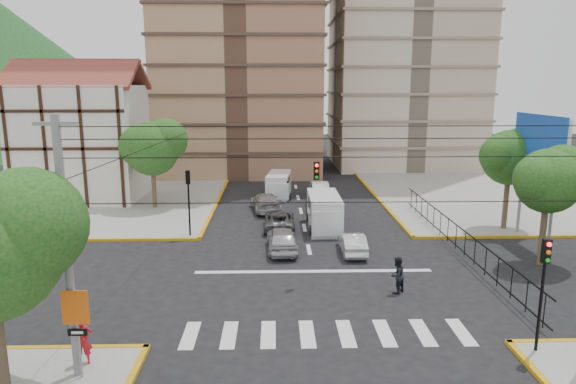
{
  "coord_description": "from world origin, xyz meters",
  "views": [
    {
      "loc": [
        -2.1,
        -25.41,
        10.05
      ],
      "look_at": [
        -1.34,
        3.42,
        4.0
      ],
      "focal_mm": 32.0,
      "sensor_mm": 36.0,
      "label": 1
    }
  ],
  "objects_px": {
    "van_right_lane": "(325,213)",
    "pedestrian_crosswalk": "(397,275)",
    "van_left_lane": "(279,186)",
    "traffic_light_nw": "(188,192)",
    "car_silver_front_left": "(282,239)",
    "traffic_light_se": "(543,277)",
    "pedestrian_sw_corner": "(83,341)",
    "district_sign": "(76,316)",
    "car_white_front_right": "(352,243)"
  },
  "relations": [
    {
      "from": "van_left_lane",
      "to": "pedestrian_sw_corner",
      "type": "distance_m",
      "value": 29.42
    },
    {
      "from": "van_left_lane",
      "to": "car_white_front_right",
      "type": "xyz_separation_m",
      "value": [
        4.33,
        -15.92,
        -0.41
      ]
    },
    {
      "from": "van_right_lane",
      "to": "district_sign",
      "type": "bearing_deg",
      "value": -118.59
    },
    {
      "from": "car_silver_front_left",
      "to": "traffic_light_se",
      "type": "bearing_deg",
      "value": 124.49
    },
    {
      "from": "traffic_light_nw",
      "to": "pedestrian_crosswalk",
      "type": "distance_m",
      "value": 15.28
    },
    {
      "from": "traffic_light_se",
      "to": "van_right_lane",
      "type": "xyz_separation_m",
      "value": [
        -6.42,
        17.24,
        -1.93
      ]
    },
    {
      "from": "district_sign",
      "to": "pedestrian_sw_corner",
      "type": "distance_m",
      "value": 1.7
    },
    {
      "from": "van_right_lane",
      "to": "traffic_light_se",
      "type": "bearing_deg",
      "value": -69.58
    },
    {
      "from": "van_right_lane",
      "to": "car_white_front_right",
      "type": "relative_size",
      "value": 1.38
    },
    {
      "from": "car_silver_front_left",
      "to": "pedestrian_sw_corner",
      "type": "bearing_deg",
      "value": 58.15
    },
    {
      "from": "traffic_light_nw",
      "to": "van_left_lane",
      "type": "bearing_deg",
      "value": 63.96
    },
    {
      "from": "car_white_front_right",
      "to": "pedestrian_crosswalk",
      "type": "bearing_deg",
      "value": 101.82
    },
    {
      "from": "van_left_lane",
      "to": "car_silver_front_left",
      "type": "relative_size",
      "value": 1.12
    },
    {
      "from": "traffic_light_nw",
      "to": "pedestrian_crosswalk",
      "type": "xyz_separation_m",
      "value": [
        11.66,
        -9.63,
        -2.2
      ]
    },
    {
      "from": "car_white_front_right",
      "to": "van_right_lane",
      "type": "bearing_deg",
      "value": -76.85
    },
    {
      "from": "van_left_lane",
      "to": "car_silver_front_left",
      "type": "height_order",
      "value": "van_left_lane"
    },
    {
      "from": "van_right_lane",
      "to": "pedestrian_crosswalk",
      "type": "relative_size",
      "value": 2.94
    },
    {
      "from": "van_right_lane",
      "to": "car_white_front_right",
      "type": "xyz_separation_m",
      "value": [
        1.2,
        -5.17,
        -0.54
      ]
    },
    {
      "from": "car_silver_front_left",
      "to": "car_white_front_right",
      "type": "bearing_deg",
      "value": 170.69
    },
    {
      "from": "district_sign",
      "to": "van_left_lane",
      "type": "bearing_deg",
      "value": 76.52
    },
    {
      "from": "traffic_light_se",
      "to": "district_sign",
      "type": "bearing_deg",
      "value": -175.05
    },
    {
      "from": "car_silver_front_left",
      "to": "car_white_front_right",
      "type": "xyz_separation_m",
      "value": [
        4.26,
        -0.51,
        -0.11
      ]
    },
    {
      "from": "van_right_lane",
      "to": "car_silver_front_left",
      "type": "height_order",
      "value": "van_right_lane"
    },
    {
      "from": "car_white_front_right",
      "to": "pedestrian_crosswalk",
      "type": "distance_m",
      "value": 6.24
    },
    {
      "from": "district_sign",
      "to": "pedestrian_crosswalk",
      "type": "bearing_deg",
      "value": 30.35
    },
    {
      "from": "traffic_light_se",
      "to": "traffic_light_nw",
      "type": "relative_size",
      "value": 1.0
    },
    {
      "from": "pedestrian_sw_corner",
      "to": "pedestrian_crosswalk",
      "type": "relative_size",
      "value": 0.98
    },
    {
      "from": "district_sign",
      "to": "pedestrian_sw_corner",
      "type": "bearing_deg",
      "value": 104.12
    },
    {
      "from": "traffic_light_nw",
      "to": "car_silver_front_left",
      "type": "relative_size",
      "value": 0.99
    },
    {
      "from": "van_left_lane",
      "to": "pedestrian_crosswalk",
      "type": "height_order",
      "value": "van_left_lane"
    },
    {
      "from": "traffic_light_se",
      "to": "pedestrian_sw_corner",
      "type": "distance_m",
      "value": 16.97
    },
    {
      "from": "van_right_lane",
      "to": "pedestrian_sw_corner",
      "type": "distance_m",
      "value": 20.58
    },
    {
      "from": "van_right_lane",
      "to": "van_left_lane",
      "type": "relative_size",
      "value": 1.08
    },
    {
      "from": "district_sign",
      "to": "traffic_light_se",
      "type": "bearing_deg",
      "value": 4.95
    },
    {
      "from": "traffic_light_se",
      "to": "district_sign",
      "type": "height_order",
      "value": "traffic_light_se"
    },
    {
      "from": "car_white_front_right",
      "to": "pedestrian_crosswalk",
      "type": "relative_size",
      "value": 2.13
    },
    {
      "from": "traffic_light_se",
      "to": "pedestrian_sw_corner",
      "type": "relative_size",
      "value": 2.46
    },
    {
      "from": "pedestrian_sw_corner",
      "to": "pedestrian_crosswalk",
      "type": "bearing_deg",
      "value": 9.66
    },
    {
      "from": "car_white_front_right",
      "to": "van_left_lane",
      "type": "bearing_deg",
      "value": -74.72
    },
    {
      "from": "pedestrian_crosswalk",
      "to": "van_right_lane",
      "type": "bearing_deg",
      "value": -121.45
    },
    {
      "from": "district_sign",
      "to": "van_right_lane",
      "type": "xyz_separation_m",
      "value": [
        10.18,
        18.68,
        -1.27
      ]
    },
    {
      "from": "van_right_lane",
      "to": "van_left_lane",
      "type": "height_order",
      "value": "van_right_lane"
    },
    {
      "from": "car_white_front_right",
      "to": "traffic_light_se",
      "type": "bearing_deg",
      "value": 113.42
    },
    {
      "from": "traffic_light_nw",
      "to": "van_right_lane",
      "type": "xyz_separation_m",
      "value": [
        9.18,
        1.64,
        -1.93
      ]
    },
    {
      "from": "car_silver_front_left",
      "to": "district_sign",
      "type": "bearing_deg",
      "value": 60.55
    },
    {
      "from": "district_sign",
      "to": "pedestrian_crosswalk",
      "type": "relative_size",
      "value": 1.75
    },
    {
      "from": "traffic_light_se",
      "to": "car_white_front_right",
      "type": "relative_size",
      "value": 1.13
    },
    {
      "from": "traffic_light_se",
      "to": "car_silver_front_left",
      "type": "xyz_separation_m",
      "value": [
        -9.47,
        12.58,
        -2.36
      ]
    },
    {
      "from": "car_white_front_right",
      "to": "pedestrian_sw_corner",
      "type": "relative_size",
      "value": 2.18
    },
    {
      "from": "pedestrian_sw_corner",
      "to": "pedestrian_crosswalk",
      "type": "height_order",
      "value": "pedestrian_sw_corner"
    }
  ]
}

